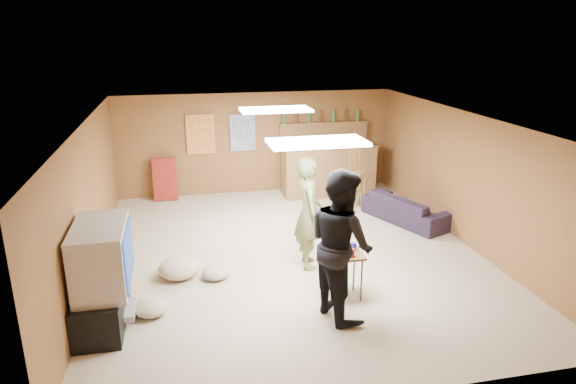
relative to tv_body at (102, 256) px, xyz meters
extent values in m
plane|color=tan|center=(2.65, 1.50, -0.90)|extent=(7.00, 7.00, 0.00)
cube|color=silver|center=(2.65, 1.50, 1.30)|extent=(6.00, 7.00, 0.02)
cube|color=brown|center=(2.65, 5.00, 0.20)|extent=(6.00, 0.02, 2.20)
cube|color=brown|center=(2.65, -2.00, 0.20)|extent=(6.00, 0.02, 2.20)
cube|color=brown|center=(-0.35, 1.50, 0.20)|extent=(0.02, 7.00, 2.20)
cube|color=brown|center=(5.65, 1.50, 0.20)|extent=(0.02, 7.00, 2.20)
cube|color=black|center=(-0.07, 0.00, -0.65)|extent=(0.55, 1.30, 0.50)
cube|color=#B2B2B7|center=(0.15, 0.00, -0.75)|extent=(0.35, 0.50, 0.08)
cube|color=#B2B2B7|center=(0.00, 0.00, 0.00)|extent=(0.60, 1.10, 0.80)
cube|color=navy|center=(0.31, 0.00, 0.00)|extent=(0.02, 0.95, 0.65)
cube|color=brown|center=(4.15, 4.45, -0.35)|extent=(2.00, 0.60, 1.10)
cube|color=#462A16|center=(4.15, 4.20, 0.20)|extent=(2.10, 0.12, 0.05)
cube|color=brown|center=(4.15, 4.90, 0.60)|extent=(2.00, 0.18, 0.05)
cube|color=brown|center=(4.15, 4.92, 0.30)|extent=(2.00, 0.14, 0.60)
cube|color=#BF3F26|center=(1.45, 4.96, 0.45)|extent=(0.60, 0.03, 0.85)
cube|color=#334C99|center=(2.35, 4.96, 0.45)|extent=(0.55, 0.03, 0.80)
cube|color=maroon|center=(0.65, 4.80, -0.45)|extent=(0.50, 0.26, 0.91)
cube|color=white|center=(2.65, 0.00, 1.27)|extent=(1.20, 0.60, 0.04)
cube|color=white|center=(2.65, 2.70, 1.27)|extent=(1.20, 0.60, 0.04)
imported|color=olive|center=(2.83, 1.06, -0.04)|extent=(0.46, 0.66, 1.73)
imported|color=black|center=(2.87, -0.37, 0.06)|extent=(0.92, 1.08, 1.92)
imported|color=black|center=(5.11, 2.51, -0.64)|extent=(1.30, 1.88, 0.51)
cube|color=#462A16|center=(3.05, -0.01, -0.58)|extent=(0.50, 0.40, 0.64)
cylinder|color=#B7190C|center=(2.91, 0.06, -0.20)|extent=(0.10, 0.10, 0.11)
cylinder|color=#B7190C|center=(3.11, -0.12, -0.20)|extent=(0.10, 0.10, 0.11)
cylinder|color=navy|center=(3.21, 0.09, -0.21)|extent=(0.08, 0.08, 0.10)
ellipsoid|color=tan|center=(0.88, 1.08, -0.76)|extent=(0.71, 0.71, 0.27)
ellipsoid|color=tan|center=(1.40, 0.92, -0.81)|extent=(0.49, 0.49, 0.18)
ellipsoid|color=tan|center=(0.51, 0.09, -0.80)|extent=(0.49, 0.49, 0.20)
camera|label=1|loc=(0.99, -5.95, 2.60)|focal=32.00mm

